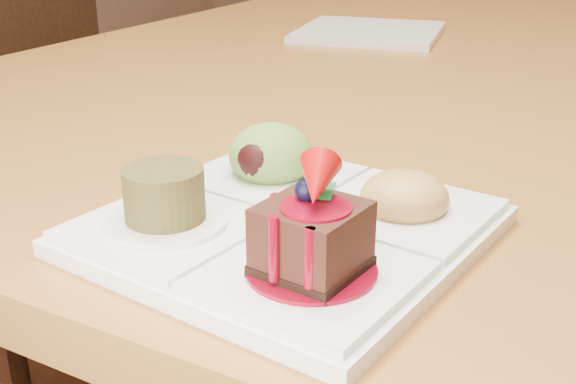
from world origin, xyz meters
The scene contains 4 objects.
dining_table centered at (0.00, 0.00, 0.68)m, with size 1.00×1.80×0.75m.
chair_left centered at (-0.66, -0.11, 0.58)m, with size 0.54×0.54×1.02m.
sampler_plate centered at (0.17, -0.75, 0.77)m, with size 0.27×0.27×0.09m.
second_plate centered at (-0.09, 0.00, 0.76)m, with size 0.23×0.23×0.01m, color white.
Camera 1 is at (0.39, -1.14, 0.97)m, focal length 45.00 mm.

